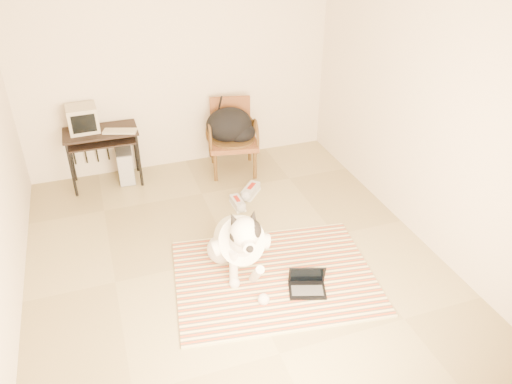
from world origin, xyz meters
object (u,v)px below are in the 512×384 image
laptop (307,284)px  pc_tower (125,164)px  crt_monitor (83,119)px  rattan_chair (232,136)px  dog (239,242)px  backpack (231,126)px  computer_desk (101,139)px

laptop → pc_tower: size_ratio=0.86×
crt_monitor → rattan_chair: size_ratio=0.38×
laptop → crt_monitor: bearing=122.5°
dog → backpack: bearing=75.1°
pc_tower → rattan_chair: 1.42m
computer_desk → backpack: backpack is taller
pc_tower → rattan_chair: size_ratio=0.50×
computer_desk → backpack: bearing=-5.9°
rattan_chair → backpack: bearing=-122.8°
laptop → crt_monitor: 3.35m
rattan_chair → backpack: 0.17m
laptop → rattan_chair: rattan_chair is taller
dog → laptop: size_ratio=3.02×
dog → rattan_chair: (0.56, 2.05, 0.12)m
pc_tower → crt_monitor: bearing=178.0°
dog → computer_desk: bearing=116.0°
crt_monitor → rattan_chair: bearing=-6.5°
dog → computer_desk: 2.45m
backpack → rattan_chair: bearing=57.2°
pc_tower → backpack: size_ratio=0.76×
laptop → backpack: (0.03, 2.51, 0.55)m
computer_desk → laptop: bearing=-59.5°
dog → rattan_chair: bearing=74.8°
dog → crt_monitor: size_ratio=3.38×
pc_tower → backpack: backpack is taller
rattan_chair → backpack: (-0.02, -0.03, 0.16)m
dog → pc_tower: (-0.83, 2.24, -0.13)m
laptop → pc_tower: (-1.33, 2.73, 0.13)m
rattan_chair → backpack: rattan_chair is taller
computer_desk → pc_tower: (0.24, 0.05, -0.41)m
laptop → computer_desk: (-1.57, 2.67, 0.54)m
computer_desk → crt_monitor: size_ratio=2.45×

